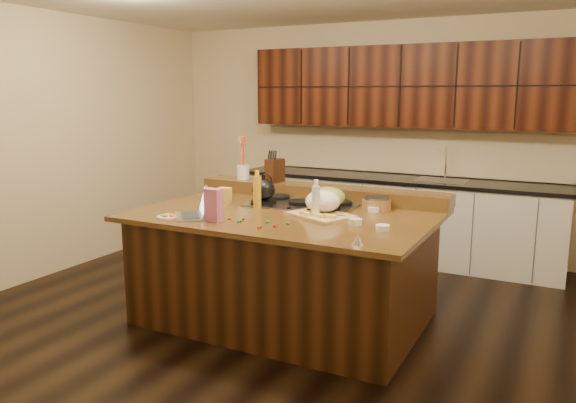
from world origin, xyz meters
The scene contains 31 objects.
room centered at (0.00, 0.00, 1.35)m, with size 5.52×5.02×2.72m.
island centered at (0.00, 0.00, 0.46)m, with size 2.40×1.60×0.92m.
back_ledge centered at (0.00, 0.70, 0.98)m, with size 2.40×0.30×0.12m, color black.
cooktop centered at (0.00, 0.30, 0.94)m, with size 0.92×0.52×0.05m.
back_counter centered at (0.30, 2.23, 0.98)m, with size 3.70×0.66×2.40m.
kettle centered at (-0.30, 0.17, 1.06)m, with size 0.21×0.21×0.18m, color black.
green_bowl centered at (0.30, 0.17, 1.05)m, with size 0.29×0.29×0.16m, color olive.
laptop centered at (-0.53, -0.48, 0.98)m, with size 0.41×0.42×0.23m.
oil_bottle centered at (-0.29, 0.04, 1.06)m, with size 0.07×0.07×0.27m, color gold.
vinegar_bottle centered at (0.31, -0.07, 1.04)m, with size 0.06×0.06×0.25m, color silver.
wooden_tray centered at (0.32, 0.03, 1.01)m, with size 0.59×0.52×0.20m.
ramekin_a centered at (0.91, -0.26, 0.94)m, with size 0.10×0.10×0.04m, color white.
ramekin_b centered at (0.67, -0.16, 0.94)m, with size 0.10×0.10×0.04m, color white.
ramekin_c centered at (0.64, 0.34, 0.94)m, with size 0.10×0.10×0.04m, color white.
strainer_bowl centered at (0.63, 0.43, 0.97)m, with size 0.24×0.24×0.09m, color #996B3F.
kitchen_timer centered at (0.88, -0.68, 0.96)m, with size 0.08×0.08×0.07m, color silver.
pink_bag centered at (-0.33, -0.54, 1.05)m, with size 0.13×0.07×0.25m, color #C95E91.
candy_plate centered at (-0.73, -0.59, 0.93)m, with size 0.18×0.18×0.01m, color white.
package_box centered at (-0.63, 0.06, 0.99)m, with size 0.10×0.07×0.15m, color #DAC44D.
utensil_crock centered at (-0.83, 0.70, 1.11)m, with size 0.12×0.12×0.14m, color white.
knife_block centered at (-0.48, 0.70, 1.15)m, with size 0.11×0.18×0.22m, color black.
gumdrop_0 centered at (-0.25, -0.45, 0.93)m, with size 0.02×0.02×0.02m, color red.
gumdrop_1 centered at (-0.14, -0.50, 0.93)m, with size 0.02×0.02×0.02m, color #198C26.
gumdrop_2 centered at (0.18, -0.51, 0.93)m, with size 0.02×0.02×0.02m, color red.
gumdrop_3 centered at (0.21, -0.38, 0.93)m, with size 0.02×0.02×0.02m, color #198C26.
gumdrop_4 centered at (0.09, -0.60, 0.93)m, with size 0.02×0.02×0.02m, color red.
gumdrop_5 centered at (-0.13, -0.47, 0.93)m, with size 0.02×0.02×0.02m, color #198C26.
gumdrop_6 centered at (0.09, -0.57, 0.93)m, with size 0.02×0.02×0.02m, color red.
gumdrop_7 centered at (0.23, -0.39, 0.93)m, with size 0.02×0.02×0.02m, color #198C26.
gumdrop_8 centered at (-0.15, -0.40, 0.93)m, with size 0.02×0.02×0.02m, color red.
gumdrop_9 centered at (0.06, -0.41, 0.93)m, with size 0.02×0.02×0.02m, color #198C26.
Camera 1 is at (2.07, -3.98, 1.88)m, focal length 35.00 mm.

